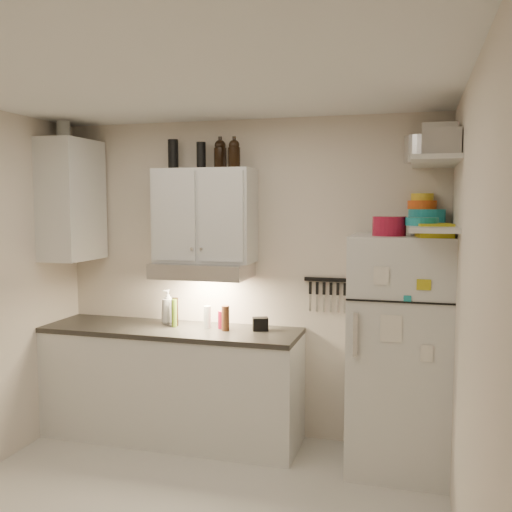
# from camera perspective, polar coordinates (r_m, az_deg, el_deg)

# --- Properties ---
(ceiling) EXTENTS (3.20, 3.00, 0.02)m
(ceiling) POSITION_cam_1_polar(r_m,az_deg,el_deg) (3.34, -8.72, 17.07)
(ceiling) COLOR white
(ceiling) RESTS_ON ground
(back_wall) EXTENTS (3.20, 0.02, 2.60)m
(back_wall) POSITION_cam_1_polar(r_m,az_deg,el_deg) (4.73, -0.91, -2.28)
(back_wall) COLOR beige
(back_wall) RESTS_ON ground
(right_wall) EXTENTS (0.02, 3.00, 2.60)m
(right_wall) POSITION_cam_1_polar(r_m,az_deg,el_deg) (3.06, 20.52, -6.81)
(right_wall) COLOR beige
(right_wall) RESTS_ON ground
(base_cabinet) EXTENTS (2.10, 0.60, 0.88)m
(base_cabinet) POSITION_cam_1_polar(r_m,az_deg,el_deg) (4.83, -8.41, -12.67)
(base_cabinet) COLOR silver
(base_cabinet) RESTS_ON floor
(countertop) EXTENTS (2.10, 0.62, 0.04)m
(countertop) POSITION_cam_1_polar(r_m,az_deg,el_deg) (4.71, -8.49, -7.33)
(countertop) COLOR #2C2A26
(countertop) RESTS_ON base_cabinet
(upper_cabinet) EXTENTS (0.80, 0.33, 0.75)m
(upper_cabinet) POSITION_cam_1_polar(r_m,az_deg,el_deg) (4.62, -5.12, 4.05)
(upper_cabinet) COLOR silver
(upper_cabinet) RESTS_ON back_wall
(side_cabinet) EXTENTS (0.33, 0.55, 1.00)m
(side_cabinet) POSITION_cam_1_polar(r_m,az_deg,el_deg) (5.02, -17.94, 5.34)
(side_cabinet) COLOR silver
(side_cabinet) RESTS_ON left_wall
(range_hood) EXTENTS (0.76, 0.46, 0.12)m
(range_hood) POSITION_cam_1_polar(r_m,az_deg,el_deg) (4.59, -5.37, -1.41)
(range_hood) COLOR silver
(range_hood) RESTS_ON back_wall
(fridge) EXTENTS (0.70, 0.68, 1.70)m
(fridge) POSITION_cam_1_polar(r_m,az_deg,el_deg) (4.28, 14.15, -9.39)
(fridge) COLOR silver
(fridge) RESTS_ON floor
(shelf_hi) EXTENTS (0.30, 0.95, 0.03)m
(shelf_hi) POSITION_cam_1_polar(r_m,az_deg,el_deg) (4.02, 17.42, 8.99)
(shelf_hi) COLOR silver
(shelf_hi) RESTS_ON right_wall
(shelf_lo) EXTENTS (0.30, 0.95, 0.03)m
(shelf_lo) POSITION_cam_1_polar(r_m,az_deg,el_deg) (4.01, 17.25, 2.72)
(shelf_lo) COLOR silver
(shelf_lo) RESTS_ON right_wall
(knife_strip) EXTENTS (0.42, 0.02, 0.03)m
(knife_strip) POSITION_cam_1_polar(r_m,az_deg,el_deg) (4.56, 7.47, -2.37)
(knife_strip) COLOR black
(knife_strip) RESTS_ON back_wall
(dutch_oven) EXTENTS (0.28, 0.28, 0.13)m
(dutch_oven) POSITION_cam_1_polar(r_m,az_deg,el_deg) (4.06, 13.16, 2.94)
(dutch_oven) COLOR maroon
(dutch_oven) RESTS_ON fridge
(book_stack) EXTENTS (0.25, 0.30, 0.09)m
(book_stack) POSITION_cam_1_polar(r_m,az_deg,el_deg) (3.96, 17.38, 2.47)
(book_stack) COLOR gold
(book_stack) RESTS_ON fridge
(spice_jar) EXTENTS (0.07, 0.07, 0.10)m
(spice_jar) POSITION_cam_1_polar(r_m,az_deg,el_deg) (4.08, 14.39, 2.68)
(spice_jar) COLOR silver
(spice_jar) RESTS_ON fridge
(stock_pot) EXTENTS (0.28, 0.28, 0.19)m
(stock_pot) POSITION_cam_1_polar(r_m,az_deg,el_deg) (4.34, 16.36, 10.20)
(stock_pot) COLOR silver
(stock_pot) RESTS_ON shelf_hi
(tin_a) EXTENTS (0.22, 0.20, 0.22)m
(tin_a) POSITION_cam_1_polar(r_m,az_deg,el_deg) (3.92, 17.87, 10.90)
(tin_a) COLOR #AAAAAD
(tin_a) RESTS_ON shelf_hi
(tin_b) EXTENTS (0.17, 0.17, 0.16)m
(tin_b) POSITION_cam_1_polar(r_m,az_deg,el_deg) (3.73, 18.66, 10.74)
(tin_b) COLOR #AAAAAD
(tin_b) RESTS_ON shelf_hi
(bowl_teal) EXTENTS (0.26, 0.26, 0.11)m
(bowl_teal) POSITION_cam_1_polar(r_m,az_deg,el_deg) (4.36, 16.71, 3.81)
(bowl_teal) COLOR teal
(bowl_teal) RESTS_ON shelf_lo
(bowl_orange) EXTENTS (0.21, 0.21, 0.06)m
(bowl_orange) POSITION_cam_1_polar(r_m,az_deg,el_deg) (4.43, 16.28, 4.94)
(bowl_orange) COLOR #F55717
(bowl_orange) RESTS_ON bowl_teal
(bowl_yellow) EXTENTS (0.16, 0.16, 0.05)m
(bowl_yellow) POSITION_cam_1_polar(r_m,az_deg,el_deg) (4.43, 16.30, 5.69)
(bowl_yellow) COLOR yellow
(bowl_yellow) RESTS_ON bowl_orange
(plates) EXTENTS (0.28, 0.28, 0.05)m
(plates) POSITION_cam_1_polar(r_m,az_deg,el_deg) (4.00, 16.24, 3.34)
(plates) COLOR teal
(plates) RESTS_ON shelf_lo
(growler_a) EXTENTS (0.12, 0.12, 0.24)m
(growler_a) POSITION_cam_1_polar(r_m,az_deg,el_deg) (4.66, -3.60, 10.15)
(growler_a) COLOR black
(growler_a) RESTS_ON upper_cabinet
(growler_b) EXTENTS (0.12, 0.12, 0.22)m
(growler_b) POSITION_cam_1_polar(r_m,az_deg,el_deg) (4.50, -2.20, 10.23)
(growler_b) COLOR black
(growler_b) RESTS_ON upper_cabinet
(thermos_a) EXTENTS (0.10, 0.10, 0.22)m
(thermos_a) POSITION_cam_1_polar(r_m,az_deg,el_deg) (4.70, -5.51, 9.96)
(thermos_a) COLOR black
(thermos_a) RESTS_ON upper_cabinet
(thermos_b) EXTENTS (0.10, 0.10, 0.24)m
(thermos_b) POSITION_cam_1_polar(r_m,az_deg,el_deg) (4.80, -8.28, 10.00)
(thermos_b) COLOR black
(thermos_b) RESTS_ON upper_cabinet
(side_jar) EXTENTS (0.14, 0.14, 0.15)m
(side_jar) POSITION_cam_1_polar(r_m,az_deg,el_deg) (5.09, -18.70, 11.80)
(side_jar) COLOR silver
(side_jar) RESTS_ON side_cabinet
(soap_bottle) EXTENTS (0.16, 0.16, 0.32)m
(soap_bottle) POSITION_cam_1_polar(r_m,az_deg,el_deg) (4.82, -8.80, -4.83)
(soap_bottle) COLOR silver
(soap_bottle) RESTS_ON countertop
(pepper_mill) EXTENTS (0.08, 0.08, 0.20)m
(pepper_mill) POSITION_cam_1_polar(r_m,az_deg,el_deg) (4.53, -3.07, -6.24)
(pepper_mill) COLOR #57301A
(pepper_mill) RESTS_ON countertop
(oil_bottle) EXTENTS (0.05, 0.05, 0.23)m
(oil_bottle) POSITION_cam_1_polar(r_m,az_deg,el_deg) (4.70, -8.19, -5.68)
(oil_bottle) COLOR #54741D
(oil_bottle) RESTS_ON countertop
(vinegar_bottle) EXTENTS (0.05, 0.05, 0.23)m
(vinegar_bottle) POSITION_cam_1_polar(r_m,az_deg,el_deg) (4.74, -8.07, -5.54)
(vinegar_bottle) COLOR black
(vinegar_bottle) RESTS_ON countertop
(clear_bottle) EXTENTS (0.07, 0.07, 0.18)m
(clear_bottle) POSITION_cam_1_polar(r_m,az_deg,el_deg) (4.65, -4.90, -6.08)
(clear_bottle) COLOR silver
(clear_bottle) RESTS_ON countertop
(red_jar) EXTENTS (0.09, 0.09, 0.14)m
(red_jar) POSITION_cam_1_polar(r_m,az_deg,el_deg) (4.61, -3.39, -6.38)
(red_jar) COLOR maroon
(red_jar) RESTS_ON countertop
(caddy) EXTENTS (0.14, 0.12, 0.10)m
(caddy) POSITION_cam_1_polar(r_m,az_deg,el_deg) (4.54, 0.43, -6.81)
(caddy) COLOR black
(caddy) RESTS_ON countertop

